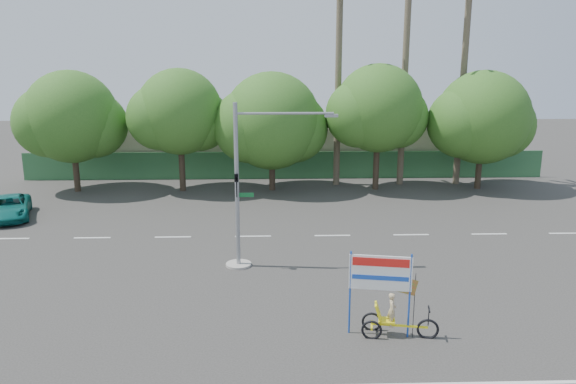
{
  "coord_description": "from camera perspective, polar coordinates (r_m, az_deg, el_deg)",
  "views": [
    {
      "loc": [
        -1.06,
        -18.84,
        8.85
      ],
      "look_at": [
        -0.39,
        3.02,
        3.5
      ],
      "focal_mm": 35.0,
      "sensor_mm": 36.0,
      "label": 1
    }
  ],
  "objects": [
    {
      "name": "ground",
      "position": [
        20.85,
        1.36,
        -11.38
      ],
      "size": [
        120.0,
        120.0,
        0.0
      ],
      "primitive_type": "plane",
      "color": "#33302D",
      "rests_on": "ground"
    },
    {
      "name": "fence",
      "position": [
        41.12,
        -0.24,
        2.74
      ],
      "size": [
        38.0,
        0.08,
        2.0
      ],
      "primitive_type": "cube",
      "color": "#336B3D",
      "rests_on": "ground"
    },
    {
      "name": "building_left",
      "position": [
        46.24,
        -12.92,
        4.88
      ],
      "size": [
        12.0,
        8.0,
        4.0
      ],
      "primitive_type": "cube",
      "color": "beige",
      "rests_on": "ground"
    },
    {
      "name": "building_right",
      "position": [
        46.29,
        9.59,
        4.79
      ],
      "size": [
        14.0,
        8.0,
        3.6
      ],
      "primitive_type": "cube",
      "color": "beige",
      "rests_on": "ground"
    },
    {
      "name": "tree_far_left",
      "position": [
        39.28,
        -21.21,
        6.85
      ],
      "size": [
        7.14,
        6.0,
        7.96
      ],
      "color": "#473828",
      "rests_on": "ground"
    },
    {
      "name": "tree_left",
      "position": [
        37.52,
        -11.02,
        7.7
      ],
      "size": [
        6.66,
        5.6,
        8.07
      ],
      "color": "#473828",
      "rests_on": "ground"
    },
    {
      "name": "tree_center",
      "position": [
        37.11,
        -1.74,
        6.95
      ],
      "size": [
        7.62,
        6.4,
        7.85
      ],
      "color": "#473828",
      "rests_on": "ground"
    },
    {
      "name": "tree_right",
      "position": [
        37.68,
        9.08,
        8.07
      ],
      "size": [
        6.9,
        5.8,
        8.36
      ],
      "color": "#473828",
      "rests_on": "ground"
    },
    {
      "name": "tree_far_right",
      "position": [
        39.64,
        19.1,
        6.91
      ],
      "size": [
        7.38,
        6.2,
        7.94
      ],
      "color": "#473828",
      "rests_on": "ground"
    },
    {
      "name": "palm_tall",
      "position": [
        39.43,
        12.0,
        15.81
      ],
      "size": [
        3.73,
        3.79,
        17.45
      ],
      "color": "#70604C",
      "rests_on": "ground"
    },
    {
      "name": "palm_mid",
      "position": [
        40.51,
        17.59,
        13.9
      ],
      "size": [
        3.73,
        3.79,
        15.45
      ],
      "color": "#70604C",
      "rests_on": "ground"
    },
    {
      "name": "palm_short",
      "position": [
        38.62,
        5.18,
        13.71
      ],
      "size": [
        3.73,
        3.79,
        14.45
      ],
      "color": "#70604C",
      "rests_on": "ground"
    },
    {
      "name": "traffic_signal",
      "position": [
        23.61,
        -4.45,
        -0.85
      ],
      "size": [
        4.72,
        1.1,
        7.0
      ],
      "color": "gray",
      "rests_on": "ground"
    },
    {
      "name": "trike_billboard",
      "position": [
        18.56,
        10.12,
        -10.99
      ],
      "size": [
        2.88,
        0.94,
        2.87
      ],
      "rotation": [
        0.0,
        0.0,
        -0.18
      ],
      "color": "black",
      "rests_on": "ground"
    },
    {
      "name": "pickup_truck",
      "position": [
        34.79,
        -26.45,
        -1.41
      ],
      "size": [
        3.41,
        4.88,
        1.24
      ],
      "primitive_type": "imported",
      "rotation": [
        0.0,
        0.0,
        0.34
      ],
      "color": "#0E685F",
      "rests_on": "ground"
    }
  ]
}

